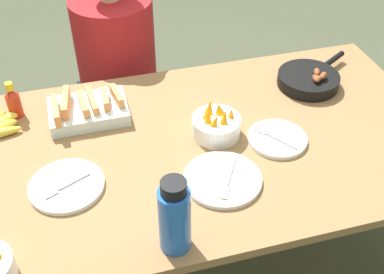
# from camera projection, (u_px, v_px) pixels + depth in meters

# --- Properties ---
(ground_plane) EXTENTS (14.00, 14.00, 0.00)m
(ground_plane) POSITION_uv_depth(u_px,v_px,m) (192.00, 265.00, 2.19)
(ground_plane) COLOR #474C38
(dining_table) EXTENTS (1.86, 0.98, 0.73)m
(dining_table) POSITION_uv_depth(u_px,v_px,m) (192.00, 160.00, 1.77)
(dining_table) COLOR olive
(dining_table) RESTS_ON ground_plane
(melon_tray) EXTENTS (0.29, 0.21, 0.10)m
(melon_tray) POSITION_uv_depth(u_px,v_px,m) (87.00, 109.00, 1.81)
(melon_tray) COLOR silver
(melon_tray) RESTS_ON dining_table
(skillet) EXTENTS (0.36, 0.28, 0.08)m
(skillet) POSITION_uv_depth(u_px,v_px,m) (309.00, 79.00, 1.98)
(skillet) COLOR black
(skillet) RESTS_ON dining_table
(empty_plate_near_front) EXTENTS (0.26, 0.26, 0.02)m
(empty_plate_near_front) POSITION_uv_depth(u_px,v_px,m) (223.00, 179.00, 1.56)
(empty_plate_near_front) COLOR white
(empty_plate_near_front) RESTS_ON dining_table
(empty_plate_far_left) EXTENTS (0.21, 0.21, 0.02)m
(empty_plate_far_left) POSITION_uv_depth(u_px,v_px,m) (277.00, 139.00, 1.72)
(empty_plate_far_left) COLOR white
(empty_plate_far_left) RESTS_ON dining_table
(empty_plate_far_right) EXTENTS (0.24, 0.24, 0.02)m
(empty_plate_far_right) POSITION_uv_depth(u_px,v_px,m) (67.00, 186.00, 1.54)
(empty_plate_far_right) COLOR white
(empty_plate_far_right) RESTS_ON dining_table
(fruit_bowl_citrus) EXTENTS (0.18, 0.18, 0.12)m
(fruit_bowl_citrus) POSITION_uv_depth(u_px,v_px,m) (216.00, 125.00, 1.73)
(fruit_bowl_citrus) COLOR white
(fruit_bowl_citrus) RESTS_ON dining_table
(water_bottle) EXTENTS (0.09, 0.09, 0.25)m
(water_bottle) POSITION_uv_depth(u_px,v_px,m) (175.00, 217.00, 1.30)
(water_bottle) COLOR blue
(water_bottle) RESTS_ON dining_table
(hot_sauce_bottle) EXTENTS (0.05, 0.05, 0.15)m
(hot_sauce_bottle) POSITION_uv_depth(u_px,v_px,m) (13.00, 102.00, 1.80)
(hot_sauce_bottle) COLOR #B72814
(hot_sauce_bottle) RESTS_ON dining_table
(person_figure) EXTENTS (0.41, 0.41, 1.21)m
(person_figure) POSITION_uv_depth(u_px,v_px,m) (120.00, 90.00, 2.39)
(person_figure) COLOR black
(person_figure) RESTS_ON ground_plane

